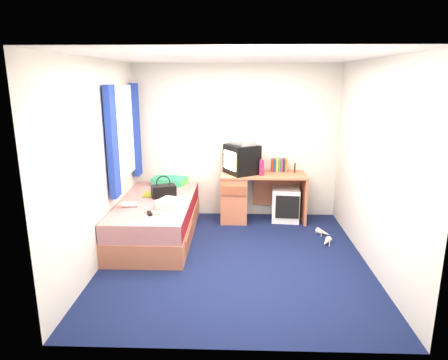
{
  "coord_description": "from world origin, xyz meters",
  "views": [
    {
      "loc": [
        0.02,
        -4.54,
        2.19
      ],
      "look_at": [
        -0.16,
        0.7,
        0.83
      ],
      "focal_mm": 32.0,
      "sensor_mm": 36.0,
      "label": 1
    }
  ],
  "objects_px": {
    "desk": "(245,195)",
    "water_bottle": "(130,204)",
    "storage_cube": "(286,204)",
    "colour_swatch_fan": "(153,213)",
    "pillow": "(170,181)",
    "white_heels": "(325,237)",
    "aerosol_can": "(254,168)",
    "vcr": "(242,142)",
    "handbag": "(164,191)",
    "remote_control": "(149,213)",
    "magazine": "(151,194)",
    "picture_frame": "(295,168)",
    "crt_tv": "(242,159)",
    "towel": "(172,203)",
    "pink_water_bottle": "(262,168)",
    "bed": "(157,219)"
  },
  "relations": [
    {
      "from": "crt_tv",
      "to": "handbag",
      "type": "distance_m",
      "value": 1.3
    },
    {
      "from": "storage_cube",
      "to": "water_bottle",
      "type": "xyz_separation_m",
      "value": [
        -2.16,
        -1.06,
        0.32
      ]
    },
    {
      "from": "vcr",
      "to": "remote_control",
      "type": "xyz_separation_m",
      "value": [
        -1.15,
        -1.33,
        -0.68
      ]
    },
    {
      "from": "pillow",
      "to": "remote_control",
      "type": "relative_size",
      "value": 3.16
    },
    {
      "from": "aerosol_can",
      "to": "remote_control",
      "type": "bearing_deg",
      "value": -134.02
    },
    {
      "from": "white_heels",
      "to": "colour_swatch_fan",
      "type": "bearing_deg",
      "value": -167.2
    },
    {
      "from": "bed",
      "to": "picture_frame",
      "type": "relative_size",
      "value": 14.29
    },
    {
      "from": "towel",
      "to": "magazine",
      "type": "relative_size",
      "value": 1.19
    },
    {
      "from": "storage_cube",
      "to": "magazine",
      "type": "xyz_separation_m",
      "value": [
        -2.01,
        -0.51,
        0.29
      ]
    },
    {
      "from": "crt_tv",
      "to": "desk",
      "type": "bearing_deg",
      "value": 57.3
    },
    {
      "from": "vcr",
      "to": "magazine",
      "type": "relative_size",
      "value": 1.36
    },
    {
      "from": "storage_cube",
      "to": "crt_tv",
      "type": "xyz_separation_m",
      "value": [
        -0.7,
        -0.0,
        0.71
      ]
    },
    {
      "from": "water_bottle",
      "to": "handbag",
      "type": "bearing_deg",
      "value": 53.05
    },
    {
      "from": "pink_water_bottle",
      "to": "magazine",
      "type": "height_order",
      "value": "pink_water_bottle"
    },
    {
      "from": "pillow",
      "to": "colour_swatch_fan",
      "type": "height_order",
      "value": "pillow"
    },
    {
      "from": "vcr",
      "to": "handbag",
      "type": "distance_m",
      "value": 1.39
    },
    {
      "from": "storage_cube",
      "to": "colour_swatch_fan",
      "type": "distance_m",
      "value": 2.25
    },
    {
      "from": "vcr",
      "to": "towel",
      "type": "bearing_deg",
      "value": -74.01
    },
    {
      "from": "white_heels",
      "to": "aerosol_can",
      "type": "bearing_deg",
      "value": 138.78
    },
    {
      "from": "pink_water_bottle",
      "to": "remote_control",
      "type": "bearing_deg",
      "value": -140.13
    },
    {
      "from": "vcr",
      "to": "pillow",
      "type": "bearing_deg",
      "value": -128.08
    },
    {
      "from": "aerosol_can",
      "to": "desk",
      "type": "bearing_deg",
      "value": -156.14
    },
    {
      "from": "aerosol_can",
      "to": "white_heels",
      "type": "distance_m",
      "value": 1.51
    },
    {
      "from": "vcr",
      "to": "handbag",
      "type": "height_order",
      "value": "vcr"
    },
    {
      "from": "picture_frame",
      "to": "white_heels",
      "type": "distance_m",
      "value": 1.24
    },
    {
      "from": "magazine",
      "to": "colour_swatch_fan",
      "type": "relative_size",
      "value": 1.27
    },
    {
      "from": "storage_cube",
      "to": "picture_frame",
      "type": "bearing_deg",
      "value": 45.68
    },
    {
      "from": "magazine",
      "to": "vcr",
      "type": "bearing_deg",
      "value": 21.15
    },
    {
      "from": "bed",
      "to": "white_heels",
      "type": "distance_m",
      "value": 2.35
    },
    {
      "from": "pillow",
      "to": "handbag",
      "type": "distance_m",
      "value": 0.68
    },
    {
      "from": "pink_water_bottle",
      "to": "magazine",
      "type": "distance_m",
      "value": 1.68
    },
    {
      "from": "desk",
      "to": "water_bottle",
      "type": "xyz_separation_m",
      "value": [
        -1.52,
        -1.06,
        0.17
      ]
    },
    {
      "from": "colour_swatch_fan",
      "to": "storage_cube",
      "type": "bearing_deg",
      "value": 35.81
    },
    {
      "from": "storage_cube",
      "to": "towel",
      "type": "distance_m",
      "value": 1.96
    },
    {
      "from": "bed",
      "to": "desk",
      "type": "relative_size",
      "value": 1.54
    },
    {
      "from": "desk",
      "to": "magazine",
      "type": "distance_m",
      "value": 1.47
    },
    {
      "from": "bed",
      "to": "towel",
      "type": "bearing_deg",
      "value": -47.51
    },
    {
      "from": "handbag",
      "to": "colour_swatch_fan",
      "type": "bearing_deg",
      "value": -111.52
    },
    {
      "from": "vcr",
      "to": "water_bottle",
      "type": "bearing_deg",
      "value": -87.48
    },
    {
      "from": "pink_water_bottle",
      "to": "towel",
      "type": "bearing_deg",
      "value": -142.04
    },
    {
      "from": "vcr",
      "to": "magazine",
      "type": "distance_m",
      "value": 1.57
    },
    {
      "from": "storage_cube",
      "to": "towel",
      "type": "height_order",
      "value": "towel"
    },
    {
      "from": "bed",
      "to": "towel",
      "type": "xyz_separation_m",
      "value": [
        0.28,
        -0.3,
        0.33
      ]
    },
    {
      "from": "desk",
      "to": "water_bottle",
      "type": "bearing_deg",
      "value": -145.18
    },
    {
      "from": "desk",
      "to": "magazine",
      "type": "height_order",
      "value": "desk"
    },
    {
      "from": "storage_cube",
      "to": "pink_water_bottle",
      "type": "xyz_separation_m",
      "value": [
        -0.4,
        -0.12,
        0.6
      ]
    },
    {
      "from": "storage_cube",
      "to": "colour_swatch_fan",
      "type": "bearing_deg",
      "value": -138.7
    },
    {
      "from": "storage_cube",
      "to": "aerosol_can",
      "type": "distance_m",
      "value": 0.76
    },
    {
      "from": "pillow",
      "to": "magazine",
      "type": "distance_m",
      "value": 0.63
    },
    {
      "from": "desk",
      "to": "remote_control",
      "type": "xyz_separation_m",
      "value": [
        -1.21,
        -1.33,
        0.14
      ]
    }
  ]
}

